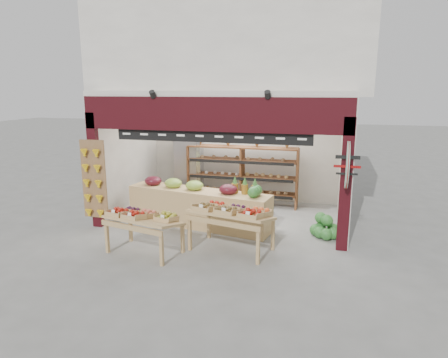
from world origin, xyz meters
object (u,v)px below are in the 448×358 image
mid_counter (198,206)px  back_shelving (242,164)px  refrigerator (190,167)px  display_table_left (141,217)px  display_table_right (231,212)px  cardboard_stack (184,200)px  watermelon_pile (324,228)px

mid_counter → back_shelving: bearing=73.5°
refrigerator → mid_counter: 2.51m
back_shelving → display_table_left: (-1.19, -3.79, -0.42)m
back_shelving → display_table_right: bearing=-81.2°
refrigerator → display_table_right: 4.08m
display_table_right → refrigerator: bearing=121.3°
cardboard_stack → display_table_right: display_table_right is taller
back_shelving → display_table_right: 3.33m
mid_counter → display_table_left: mid_counter is taller
back_shelving → cardboard_stack: (-1.43, -0.81, -0.91)m
refrigerator → watermelon_pile: (3.90, -2.22, -0.76)m
display_table_right → back_shelving: bearing=98.8°
cardboard_stack → display_table_right: 3.19m
cardboard_stack → display_table_left: bearing=-85.3°
display_table_left → mid_counter: bearing=71.6°
mid_counter → display_table_right: bearing=-47.8°
watermelon_pile → refrigerator: bearing=150.4°
back_shelving → mid_counter: back_shelving is taller
mid_counter → watermelon_pile: 2.91m
back_shelving → display_table_left: size_ratio=1.96×
cardboard_stack → display_table_left: size_ratio=0.60×
mid_counter → cardboard_stack: bearing=123.8°
display_table_left → watermelon_pile: 3.94m
refrigerator → watermelon_pile: size_ratio=2.92×
refrigerator → watermelon_pile: 4.55m
display_table_left → display_table_right: size_ratio=0.90×
cardboard_stack → display_table_right: size_ratio=0.54×
cardboard_stack → mid_counter: (0.83, -1.24, 0.25)m
back_shelving → cardboard_stack: bearing=-150.6°
cardboard_stack → watermelon_pile: bearing=-17.9°
refrigerator → display_table_left: 4.03m
refrigerator → watermelon_pile: bearing=-38.7°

